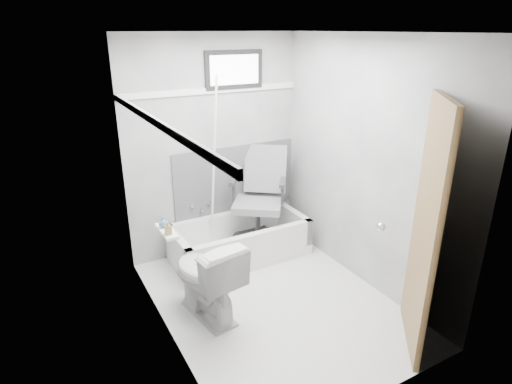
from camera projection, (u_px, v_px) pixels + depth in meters
floor at (274, 302)px, 4.06m from camera, size 2.60×2.60×0.00m
ceiling at (279, 32)px, 3.20m from camera, size 2.60×2.60×0.00m
wall_back at (214, 148)px, 4.69m from camera, size 2.00×0.02×2.40m
wall_front at (389, 247)px, 2.56m from camera, size 2.00×0.02×2.40m
wall_left at (161, 205)px, 3.18m from camera, size 0.02×2.60×2.40m
wall_right at (365, 166)px, 4.08m from camera, size 0.02×2.60×2.40m
bathtub at (240, 240)px, 4.79m from camera, size 1.50×0.70×0.42m
office_chair at (258, 197)px, 4.78m from camera, size 0.87×0.87×1.08m
toilet at (206, 278)px, 3.75m from camera, size 0.55×0.84×0.76m
door at (483, 239)px, 3.09m from camera, size 0.78×0.78×2.00m
window at (234, 70)px, 4.50m from camera, size 0.66×0.04×0.40m
backerboard at (236, 179)px, 4.94m from camera, size 1.50×0.02×0.78m
trim_back at (213, 91)px, 4.46m from camera, size 2.00×0.02×0.06m
trim_left at (156, 122)px, 2.96m from camera, size 0.02×2.60×0.06m
pole at (214, 168)px, 4.49m from camera, size 0.02×0.33×1.93m
shelf at (167, 231)px, 3.44m from camera, size 0.10×0.32×0.02m
soap_bottle_a at (168, 228)px, 3.35m from camera, size 0.06×0.06×0.11m
soap_bottle_b at (163, 222)px, 3.47m from camera, size 0.09×0.09×0.09m
faucet at (201, 207)px, 4.81m from camera, size 0.26×0.10×0.16m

